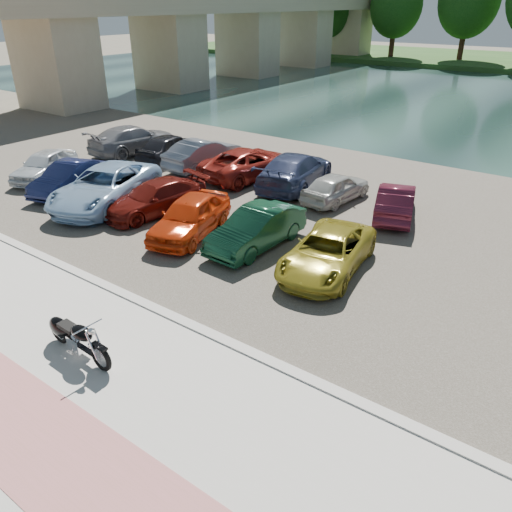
{
  "coord_description": "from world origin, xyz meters",
  "views": [
    {
      "loc": [
        7.85,
        -5.59,
        7.54
      ],
      "look_at": [
        0.46,
        4.56,
        1.1
      ],
      "focal_mm": 35.0,
      "sensor_mm": 36.0,
      "label": 1
    }
  ],
  "objects_px": {
    "motorcycle": "(73,336)",
    "car_1": "(68,178)",
    "car_2": "(105,187)",
    "car_0": "(44,165)"
  },
  "relations": [
    {
      "from": "motorcycle",
      "to": "car_0",
      "type": "height_order",
      "value": "car_0"
    },
    {
      "from": "car_1",
      "to": "car_2",
      "type": "relative_size",
      "value": 0.71
    },
    {
      "from": "car_0",
      "to": "car_2",
      "type": "bearing_deg",
      "value": -27.57
    },
    {
      "from": "motorcycle",
      "to": "car_0",
      "type": "bearing_deg",
      "value": 151.47
    },
    {
      "from": "motorcycle",
      "to": "car_2",
      "type": "xyz_separation_m",
      "value": [
        -7.27,
        6.82,
        0.25
      ]
    },
    {
      "from": "car_1",
      "to": "car_2",
      "type": "bearing_deg",
      "value": -17.06
    },
    {
      "from": "car_2",
      "to": "car_0",
      "type": "bearing_deg",
      "value": 156.58
    },
    {
      "from": "motorcycle",
      "to": "car_1",
      "type": "height_order",
      "value": "car_1"
    },
    {
      "from": "motorcycle",
      "to": "car_0",
      "type": "relative_size",
      "value": 0.61
    },
    {
      "from": "car_0",
      "to": "car_2",
      "type": "relative_size",
      "value": 0.69
    }
  ]
}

